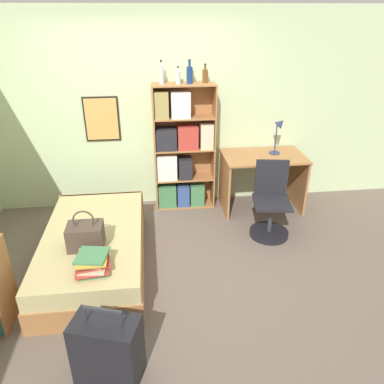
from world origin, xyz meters
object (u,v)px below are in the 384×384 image
bottle_blue (205,75)px  desk (262,173)px  bottle_brown (178,77)px  desk_lamp (279,129)px  bottle_green (161,75)px  suitcase (108,349)px  desk_chair (270,212)px  bed (95,249)px  bookcase (180,152)px  book_stack_on_bed (93,261)px  handbag (86,235)px  bottle_clear (190,74)px

bottle_blue → desk: (0.78, -0.23, -1.26)m
bottle_brown → desk_lamp: bottle_brown is taller
bottle_green → suitcase: bearing=-101.9°
suitcase → desk_chair: size_ratio=0.72×
bed → desk_lamp: size_ratio=3.79×
bookcase → bottle_brown: size_ratio=7.95×
bottle_green → bottle_blue: bottle_green is taller
suitcase → bottle_green: (0.57, 2.71, 1.54)m
suitcase → bottle_green: bottle_green is taller
bed → desk_lamp: 2.77m
desk → desk_lamp: 0.62m
suitcase → bottle_blue: bottle_blue is taller
desk → desk_chair: size_ratio=1.17×
bookcase → bottle_brown: (-0.01, -0.03, 0.98)m
bottle_brown → desk_lamp: (1.32, -0.10, -0.67)m
bed → book_stack_on_bed: book_stack_on_bed is taller
bookcase → bed: bearing=-129.2°
bottle_blue → desk_lamp: bottle_blue is taller
handbag → desk: bearing=32.1°
book_stack_on_bed → desk_chair: desk_chair is taller
bed → bottle_clear: bearing=47.5°
handbag → desk_chair: (2.09, 0.68, -0.26)m
bottle_clear → desk_chair: bottle_clear is taller
bottle_clear → desk_chair: 1.97m
desk_lamp → bottle_brown: bearing=175.5°
handbag → bottle_brown: (1.05, 1.53, 1.23)m
bookcase → desk: size_ratio=1.57×
bookcase → desk_chair: 1.44m
bed → suitcase: bearing=-79.6°
suitcase → desk_lamp: bearing=50.9°
bed → bottle_green: bearing=57.3°
book_stack_on_bed → bottle_clear: bearing=60.3°
bottle_brown → bottle_blue: bottle_blue is taller
bottle_blue → desk_lamp: bearing=-9.9°
bookcase → bottle_green: bearing=177.6°
book_stack_on_bed → desk: 2.69m
bed → bottle_green: 2.22m
bed → bottle_clear: 2.37m
desk → bottle_brown: bearing=171.7°
bed → desk_chair: bearing=11.2°
book_stack_on_bed → desk_lamp: 2.95m
bookcase → desk: bearing=-9.8°
desk_chair → suitcase: bearing=-134.7°
desk_lamp → bottle_clear: bearing=173.6°
desk → desk_lamp: size_ratio=2.18×
suitcase → desk: bearing=53.0°
book_stack_on_bed → desk: bearing=39.8°
bookcase → desk_lamp: bearing=-5.8°
book_stack_on_bed → bottle_green: size_ratio=1.37×
bottle_blue → desk_chair: 1.88m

